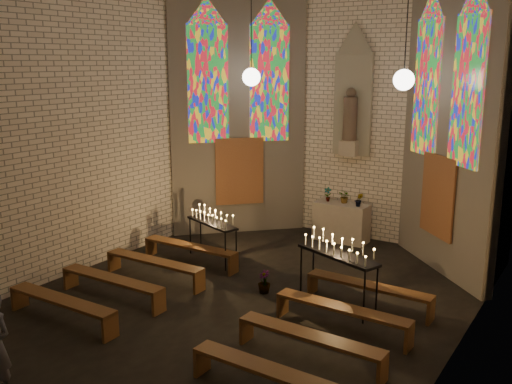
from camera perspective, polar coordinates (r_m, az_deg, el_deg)
floor at (r=10.72m, az=-4.04°, el=-12.38°), size 12.00×12.00×0.00m
room at (r=12.57m, az=5.03°, el=8.96°), size 8.22×12.43×7.00m
altar at (r=14.98m, az=8.51°, el=-2.99°), size 1.40×0.60×1.00m
flower_vase_left at (r=14.98m, az=7.19°, el=-0.23°), size 0.22×0.18×0.38m
flower_vase_center at (r=14.85m, az=8.88°, el=-0.45°), size 0.40×0.37×0.35m
flower_vase_right at (r=14.57m, az=10.27°, el=-0.76°), size 0.24×0.21×0.35m
aisle_flower_pot at (r=11.65m, az=0.81°, el=-8.97°), size 0.34×0.34×0.47m
votive_stand_left at (r=13.26m, az=-4.42°, el=-2.74°), size 1.63×0.88×1.17m
votive_stand_right at (r=10.86m, az=8.20°, el=-5.77°), size 1.82×0.99×1.30m
pew_left_0 at (r=13.24m, az=-6.61°, el=-5.61°), size 2.46×0.38×0.47m
pew_right_0 at (r=11.16m, az=11.19°, el=-9.42°), size 2.46×0.38×0.47m
pew_left_1 at (r=12.40m, az=-10.14°, el=-7.06°), size 2.46×0.38×0.47m
pew_right_1 at (r=10.14m, az=8.60°, el=-11.68°), size 2.46×0.38×0.47m
pew_left_2 at (r=11.61m, az=-14.21°, el=-8.67°), size 2.46×0.38×0.47m
pew_right_2 at (r=9.16m, az=5.40°, el=-14.41°), size 2.46×0.38×0.47m
pew_left_3 at (r=10.90m, az=-18.87°, el=-10.45°), size 2.46×0.38×0.47m
pew_right_3 at (r=8.24m, az=1.35°, el=-17.71°), size 2.46×0.38×0.47m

